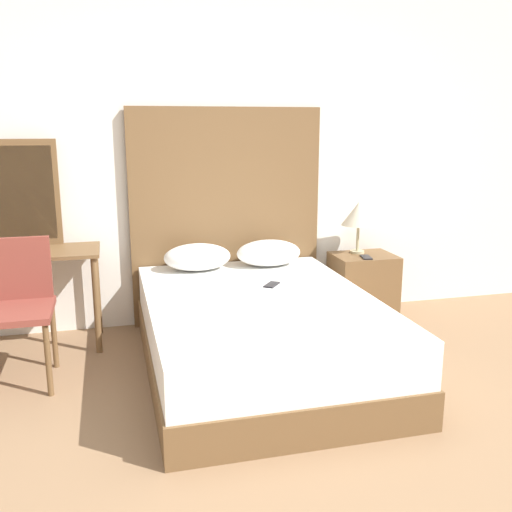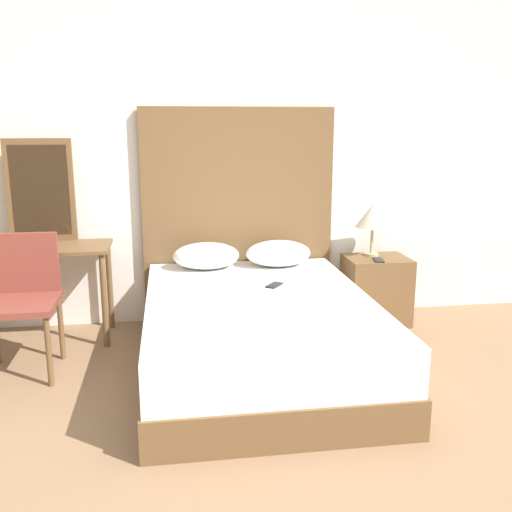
{
  "view_description": "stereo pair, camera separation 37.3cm",
  "coord_description": "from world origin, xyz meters",
  "px_view_note": "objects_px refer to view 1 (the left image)",
  "views": [
    {
      "loc": [
        -0.94,
        -2.05,
        1.6
      ],
      "look_at": [
        -0.03,
        1.47,
        0.75
      ],
      "focal_mm": 40.0,
      "sensor_mm": 36.0,
      "label": 1
    },
    {
      "loc": [
        -0.58,
        -2.12,
        1.6
      ],
      "look_at": [
        -0.03,
        1.47,
        0.75
      ],
      "focal_mm": 40.0,
      "sensor_mm": 36.0,
      "label": 2
    }
  ],
  "objects_px": {
    "phone_on_bed": "(272,285)",
    "nightstand": "(363,287)",
    "vanity_desk": "(26,268)",
    "bed": "(260,334)",
    "chair": "(12,300)",
    "phone_on_nightstand": "(366,257)",
    "table_lamp": "(359,214)"
  },
  "relations": [
    {
      "from": "chair",
      "to": "bed",
      "type": "bearing_deg",
      "value": -9.31
    },
    {
      "from": "bed",
      "to": "vanity_desk",
      "type": "height_order",
      "value": "vanity_desk"
    },
    {
      "from": "bed",
      "to": "phone_on_nightstand",
      "type": "xyz_separation_m",
      "value": [
        1.07,
        0.68,
        0.3
      ]
    },
    {
      "from": "bed",
      "to": "table_lamp",
      "type": "xyz_separation_m",
      "value": [
        1.07,
        0.86,
        0.62
      ]
    },
    {
      "from": "table_lamp",
      "to": "bed",
      "type": "bearing_deg",
      "value": -141.18
    },
    {
      "from": "phone_on_bed",
      "to": "vanity_desk",
      "type": "bearing_deg",
      "value": 162.36
    },
    {
      "from": "vanity_desk",
      "to": "chair",
      "type": "relative_size",
      "value": 1.13
    },
    {
      "from": "bed",
      "to": "phone_on_bed",
      "type": "height_order",
      "value": "phone_on_bed"
    },
    {
      "from": "bed",
      "to": "phone_on_bed",
      "type": "xyz_separation_m",
      "value": [
        0.15,
        0.24,
        0.26
      ]
    },
    {
      "from": "phone_on_bed",
      "to": "vanity_desk",
      "type": "distance_m",
      "value": 1.74
    },
    {
      "from": "vanity_desk",
      "to": "chair",
      "type": "height_order",
      "value": "chair"
    },
    {
      "from": "nightstand",
      "to": "phone_on_nightstand",
      "type": "relative_size",
      "value": 3.4
    },
    {
      "from": "table_lamp",
      "to": "chair",
      "type": "xyz_separation_m",
      "value": [
        -2.6,
        -0.61,
        -0.34
      ]
    },
    {
      "from": "phone_on_bed",
      "to": "chair",
      "type": "relative_size",
      "value": 0.18
    },
    {
      "from": "phone_on_bed",
      "to": "table_lamp",
      "type": "bearing_deg",
      "value": 33.9
    },
    {
      "from": "nightstand",
      "to": "chair",
      "type": "relative_size",
      "value": 0.61
    },
    {
      "from": "bed",
      "to": "phone_on_nightstand",
      "type": "distance_m",
      "value": 1.3
    },
    {
      "from": "nightstand",
      "to": "phone_on_nightstand",
      "type": "distance_m",
      "value": 0.3
    },
    {
      "from": "phone_on_bed",
      "to": "nightstand",
      "type": "xyz_separation_m",
      "value": [
        0.95,
        0.54,
        -0.24
      ]
    },
    {
      "from": "table_lamp",
      "to": "chair",
      "type": "distance_m",
      "value": 2.7
    },
    {
      "from": "bed",
      "to": "table_lamp",
      "type": "relative_size",
      "value": 4.72
    },
    {
      "from": "nightstand",
      "to": "vanity_desk",
      "type": "bearing_deg",
      "value": -179.73
    },
    {
      "from": "table_lamp",
      "to": "chair",
      "type": "relative_size",
      "value": 0.48
    },
    {
      "from": "bed",
      "to": "nightstand",
      "type": "height_order",
      "value": "nightstand"
    },
    {
      "from": "table_lamp",
      "to": "phone_on_nightstand",
      "type": "xyz_separation_m",
      "value": [
        -0.0,
        -0.18,
        -0.32
      ]
    },
    {
      "from": "bed",
      "to": "vanity_desk",
      "type": "distance_m",
      "value": 1.73
    },
    {
      "from": "table_lamp",
      "to": "vanity_desk",
      "type": "height_order",
      "value": "table_lamp"
    },
    {
      "from": "phone_on_nightstand",
      "to": "chair",
      "type": "xyz_separation_m",
      "value": [
        -2.6,
        -0.43,
        -0.02
      ]
    },
    {
      "from": "nightstand",
      "to": "bed",
      "type": "bearing_deg",
      "value": -144.53
    },
    {
      "from": "table_lamp",
      "to": "vanity_desk",
      "type": "distance_m",
      "value": 2.59
    },
    {
      "from": "phone_on_nightstand",
      "to": "chair",
      "type": "relative_size",
      "value": 0.18
    },
    {
      "from": "chair",
      "to": "vanity_desk",
      "type": "bearing_deg",
      "value": 87.21
    }
  ]
}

